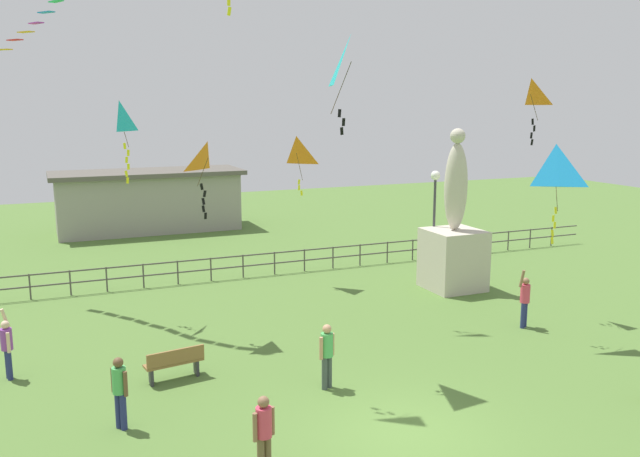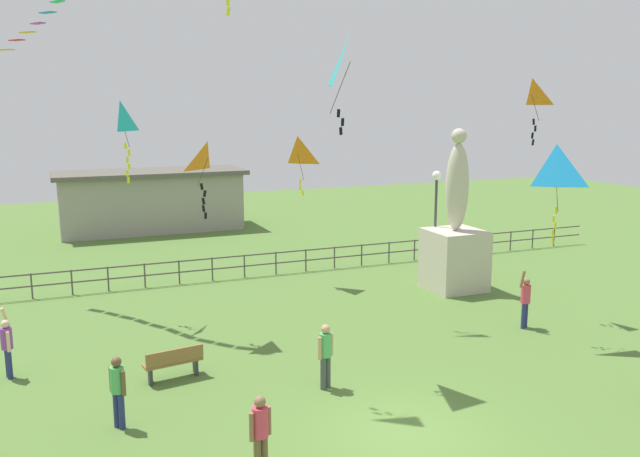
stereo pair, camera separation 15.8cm
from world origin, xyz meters
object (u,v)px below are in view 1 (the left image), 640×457
Objects in this scene: person_0 at (327,352)px; kite_7 at (555,170)px; person_2 at (264,431)px; kite_4 at (208,161)px; park_bench at (175,363)px; kite_0 at (351,63)px; kite_8 at (120,120)px; person_1 at (7,345)px; statue_monument at (454,244)px; kite_2 at (531,97)px; kite_5 at (297,154)px; lamppost at (435,202)px; person_3 at (120,388)px; person_4 at (525,298)px.

kite_7 reaches higher than person_0.
person_2 is 0.72× the size of kite_4.
person_2 is at bearing -82.48° from park_bench.
kite_0 reaches higher than person_2.
person_1 is at bearing -130.83° from kite_8.
kite_4 is at bearing 59.19° from park_bench.
kite_0 is at bearing 41.40° from person_0.
statue_monument is at bearing 42.14° from person_2.
person_0 is 0.80× the size of kite_2.
kite_4 is 0.86× the size of kite_8.
person_0 is at bearing -106.63° from kite_5.
kite_2 reaches higher than kite_5.
kite_2 is (11.06, 6.25, 6.23)m from person_2.
kite_5 is at bearing 121.50° from kite_7.
kite_8 is at bearing 95.41° from person_2.
statue_monument is 2.32× the size of kite_8.
kite_2 reaches higher than person_1.
statue_monument is at bearing -72.49° from lamppost.
kite_0 is at bearing 10.25° from person_3.
kite_8 reaches higher than kite_5.
lamppost reaches higher than person_2.
person_4 is 0.78× the size of kite_0.
kite_7 is at bearing -107.90° from kite_2.
kite_8 is at bearing -167.88° from kite_5.
lamppost is (-0.30, 0.94, 1.48)m from statue_monument.
kite_2 is 8.60m from kite_5.
kite_7 is at bearing -90.27° from lamppost.
person_2 is at bearing -84.59° from kite_8.
kite_4 reaches higher than park_bench.
kite_8 is at bearing 178.24° from lamppost.
kite_7 is (-0.33, -5.46, 3.28)m from statue_monument.
park_bench is 0.56× the size of kite_7.
park_bench is 0.95× the size of person_3.
statue_monument is at bearing 38.88° from person_0.
person_0 is 4.20m from person_2.
person_0 reaches higher than person_2.
park_bench is 0.59× the size of kite_8.
person_3 is at bearing -98.64° from kite_8.
kite_5 is (-5.02, 1.74, 1.86)m from lamppost.
kite_2 is 10.38m from kite_4.
kite_0 is 8.93m from kite_5.
statue_monument is 14.52m from person_2.
kite_8 reaches higher than kite_4.
lamppost is 1.70× the size of kite_8.
lamppost is 1.97× the size of kite_4.
kite_0 is 1.18× the size of kite_2.
person_0 is 7.76m from person_4.
kite_4 reaches higher than person_3.
person_2 is 8.91m from kite_0.
park_bench is (-11.14, -5.47, -2.77)m from lamppost.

